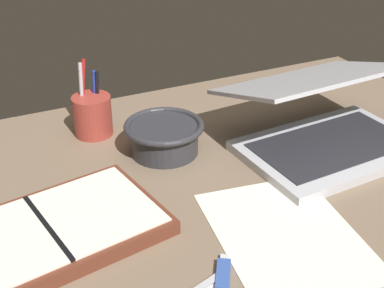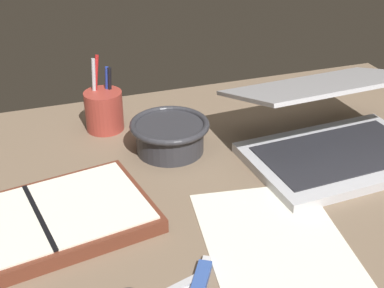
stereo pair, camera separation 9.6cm
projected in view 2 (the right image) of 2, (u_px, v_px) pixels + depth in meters
desk_top at (191, 216)px, 90.36cm from camera, size 140.00×100.00×2.00cm
laptop at (333, 131)px, 103.94cm from camera, size 36.81×33.04×16.58cm
bowl at (170, 135)px, 105.97cm from camera, size 15.84×15.84×6.47cm
pen_cup at (104, 110)px, 113.92cm from camera, size 8.09×8.09×16.01cm
planner at (40, 223)px, 84.92cm from camera, size 38.29×26.70×2.87cm
paper_sheet_front at (275, 241)px, 83.03cm from camera, size 25.40×31.81×0.16cm
usb_drive at (202, 276)px, 75.70cm from camera, size 5.11×6.98×1.00cm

